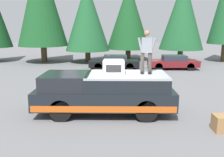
{
  "coord_description": "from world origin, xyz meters",
  "views": [
    {
      "loc": [
        -9.95,
        0.23,
        3.48
      ],
      "look_at": [
        0.05,
        0.37,
        1.35
      ],
      "focal_mm": 39.16,
      "sensor_mm": 36.0,
      "label": 1
    }
  ],
  "objects_px": {
    "person_on_truck_bed": "(146,51)",
    "wooden_crate": "(222,123)",
    "pickup_truck": "(105,93)",
    "parked_car_black": "(114,62)",
    "compressor_unit": "(114,67)",
    "parked_car_maroon": "(173,62)"
  },
  "relations": [
    {
      "from": "parked_car_maroon",
      "to": "parked_car_black",
      "type": "distance_m",
      "value": 4.89
    },
    {
      "from": "person_on_truck_bed",
      "to": "parked_car_maroon",
      "type": "bearing_deg",
      "value": -18.62
    },
    {
      "from": "compressor_unit",
      "to": "parked_car_maroon",
      "type": "height_order",
      "value": "compressor_unit"
    },
    {
      "from": "pickup_truck",
      "to": "person_on_truck_bed",
      "type": "height_order",
      "value": "person_on_truck_bed"
    },
    {
      "from": "person_on_truck_bed",
      "to": "pickup_truck",
      "type": "bearing_deg",
      "value": 92.09
    },
    {
      "from": "parked_car_black",
      "to": "wooden_crate",
      "type": "height_order",
      "value": "parked_car_black"
    },
    {
      "from": "parked_car_black",
      "to": "pickup_truck",
      "type": "bearing_deg",
      "value": 178.14
    },
    {
      "from": "pickup_truck",
      "to": "person_on_truck_bed",
      "type": "xyz_separation_m",
      "value": [
        0.06,
        -1.65,
        1.68
      ]
    },
    {
      "from": "person_on_truck_bed",
      "to": "wooden_crate",
      "type": "height_order",
      "value": "person_on_truck_bed"
    },
    {
      "from": "pickup_truck",
      "to": "person_on_truck_bed",
      "type": "bearing_deg",
      "value": -87.91
    },
    {
      "from": "person_on_truck_bed",
      "to": "parked_car_black",
      "type": "xyz_separation_m",
      "value": [
        10.57,
        1.3,
        -1.97
      ]
    },
    {
      "from": "compressor_unit",
      "to": "parked_car_black",
      "type": "distance_m",
      "value": 10.71
    },
    {
      "from": "parked_car_black",
      "to": "parked_car_maroon",
      "type": "bearing_deg",
      "value": -89.2
    },
    {
      "from": "pickup_truck",
      "to": "wooden_crate",
      "type": "relative_size",
      "value": 9.89
    },
    {
      "from": "pickup_truck",
      "to": "parked_car_maroon",
      "type": "relative_size",
      "value": 1.35
    },
    {
      "from": "parked_car_maroon",
      "to": "person_on_truck_bed",
      "type": "bearing_deg",
      "value": 161.38
    },
    {
      "from": "pickup_truck",
      "to": "wooden_crate",
      "type": "height_order",
      "value": "pickup_truck"
    },
    {
      "from": "compressor_unit",
      "to": "wooden_crate",
      "type": "distance_m",
      "value": 4.38
    },
    {
      "from": "pickup_truck",
      "to": "parked_car_black",
      "type": "relative_size",
      "value": 1.35
    },
    {
      "from": "compressor_unit",
      "to": "wooden_crate",
      "type": "xyz_separation_m",
      "value": [
        -1.72,
        -3.68,
        -1.65
      ]
    },
    {
      "from": "pickup_truck",
      "to": "compressor_unit",
      "type": "bearing_deg",
      "value": -88.66
    },
    {
      "from": "parked_car_maroon",
      "to": "parked_car_black",
      "type": "xyz_separation_m",
      "value": [
        -0.07,
        4.89,
        0.0
      ]
    }
  ]
}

